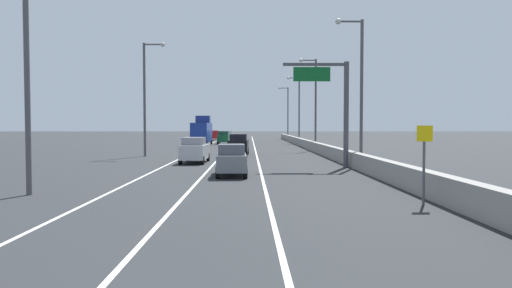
{
  "coord_description": "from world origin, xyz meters",
  "views": [
    {
      "loc": [
        0.74,
        -4.67,
        3.01
      ],
      "look_at": [
        1.47,
        44.01,
        1.05
      ],
      "focal_mm": 32.73,
      "sensor_mm": 36.0,
      "label": 1
    }
  ],
  "objects": [
    {
      "name": "overhead_sign_gantry",
      "position": [
        6.9,
        28.32,
        4.73
      ],
      "size": [
        4.68,
        0.36,
        7.5
      ],
      "color": "#47474C",
      "rests_on": "ground_plane"
    },
    {
      "name": "lamp_post_right_fourth",
      "position": [
        8.75,
        72.06,
        6.25
      ],
      "size": [
        2.14,
        0.44,
        10.98
      ],
      "color": "#4C4C51",
      "rests_on": "ground_plane"
    },
    {
      "name": "lamp_post_left_mid",
      "position": [
        -9.1,
        40.54,
        6.25
      ],
      "size": [
        2.14,
        0.44,
        10.98
      ],
      "color": "#4C4C51",
      "rests_on": "ground_plane"
    },
    {
      "name": "car_silver_4",
      "position": [
        -3.6,
        32.54,
        1.02
      ],
      "size": [
        2.05,
        4.51,
        2.06
      ],
      "color": "#B7B7BC",
      "rests_on": "ground_plane"
    },
    {
      "name": "car_white_0",
      "position": [
        -3.32,
        85.25,
        0.96
      ],
      "size": [
        1.86,
        4.07,
        1.93
      ],
      "color": "white",
      "rests_on": "ground_plane"
    },
    {
      "name": "lane_stripe_right",
      "position": [
        1.5,
        55.0,
        0.0
      ],
      "size": [
        0.16,
        130.0,
        0.0
      ],
      "primitive_type": "cube",
      "color": "silver",
      "rests_on": "ground_plane"
    },
    {
      "name": "lane_stripe_center",
      "position": [
        -2.0,
        55.0,
        0.0
      ],
      "size": [
        0.16,
        130.0,
        0.0
      ],
      "primitive_type": "cube",
      "color": "silver",
      "rests_on": "ground_plane"
    },
    {
      "name": "ground_plane",
      "position": [
        0.0,
        64.0,
        0.0
      ],
      "size": [
        320.0,
        320.0,
        0.0
      ],
      "primitive_type": "plane",
      "color": "#26282B"
    },
    {
      "name": "lamp_post_right_fifth",
      "position": [
        8.64,
        92.91,
        6.25
      ],
      "size": [
        2.14,
        0.44,
        10.98
      ],
      "color": "#4C4C51",
      "rests_on": "ground_plane"
    },
    {
      "name": "lane_stripe_left",
      "position": [
        -5.5,
        55.0,
        0.0
      ],
      "size": [
        0.16,
        130.0,
        0.0
      ],
      "primitive_type": "cube",
      "color": "silver",
      "rests_on": "ground_plane"
    },
    {
      "name": "car_red_3",
      "position": [
        -6.35,
        89.98,
        0.97
      ],
      "size": [
        2.06,
        4.72,
        1.95
      ],
      "color": "red",
      "rests_on": "ground_plane"
    },
    {
      "name": "car_black_1",
      "position": [
        -0.3,
        41.76,
        1.07
      ],
      "size": [
        2.05,
        4.65,
        2.14
      ],
      "color": "black",
      "rests_on": "ground_plane"
    },
    {
      "name": "lamp_post_right_second",
      "position": [
        8.97,
        30.37,
        6.25
      ],
      "size": [
        2.14,
        0.44,
        10.98
      ],
      "color": "#4C4C51",
      "rests_on": "ground_plane"
    },
    {
      "name": "car_gray_5",
      "position": [
        -0.3,
        23.02,
        0.94
      ],
      "size": [
        1.93,
        4.18,
        1.9
      ],
      "color": "slate",
      "rests_on": "ground_plane"
    },
    {
      "name": "speed_advisory_sign",
      "position": [
        7.34,
        12.74,
        1.76
      ],
      "size": [
        0.6,
        0.11,
        3.0
      ],
      "color": "#4C4C51",
      "rests_on": "ground_plane"
    },
    {
      "name": "lamp_post_right_third",
      "position": [
        8.49,
        51.22,
        6.25
      ],
      "size": [
        2.14,
        0.44,
        10.98
      ],
      "color": "#4C4C51",
      "rests_on": "ground_plane"
    },
    {
      "name": "box_truck",
      "position": [
        -6.33,
        65.21,
        2.04
      ],
      "size": [
        2.6,
        7.97,
        4.46
      ],
      "color": "navy",
      "rests_on": "ground_plane"
    },
    {
      "name": "car_green_2",
      "position": [
        -3.35,
        70.53,
        1.03
      ],
      "size": [
        1.95,
        4.36,
        2.07
      ],
      "color": "#196033",
      "rests_on": "ground_plane"
    },
    {
      "name": "jersey_barrier_right",
      "position": [
        8.24,
        40.0,
        0.55
      ],
      "size": [
        0.6,
        120.0,
        1.1
      ],
      "primitive_type": "cube",
      "color": "gray",
      "rests_on": "ground_plane"
    },
    {
      "name": "lamp_post_left_near",
      "position": [
        -8.53,
        15.52,
        6.25
      ],
      "size": [
        2.14,
        0.44,
        10.98
      ],
      "color": "#4C4C51",
      "rests_on": "ground_plane"
    }
  ]
}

